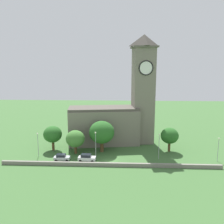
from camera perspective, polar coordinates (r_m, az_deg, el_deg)
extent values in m
plane|color=#3D6633|center=(78.44, 0.24, -7.64)|extent=(200.00, 200.00, 0.00)
cube|color=slate|center=(78.15, -1.99, -3.41)|extent=(23.42, 12.69, 11.27)
cube|color=#524C43|center=(76.89, -2.02, 0.92)|extent=(23.31, 11.92, 0.70)
cube|color=slate|center=(78.10, 7.39, 3.70)|extent=(7.41, 7.41, 30.53)
cube|color=#5B554B|center=(77.71, 7.68, 15.12)|extent=(8.60, 8.60, 0.50)
pyramid|color=#403C35|center=(77.89, 7.72, 16.63)|extent=(7.78, 7.78, 3.61)
cylinder|color=white|center=(74.24, 8.13, 10.40)|extent=(4.17, 0.70, 4.20)
torus|color=black|center=(74.24, 8.13, 10.40)|extent=(4.58, 1.01, 4.58)
cylinder|color=white|center=(78.30, 9.98, 10.36)|extent=(0.70, 4.17, 4.20)
torus|color=black|center=(78.30, 9.98, 10.36)|extent=(1.01, 4.58, 4.58)
cube|color=gray|center=(61.72, -0.51, -12.45)|extent=(55.81, 0.70, 0.96)
cube|color=silver|center=(66.44, -11.88, -10.71)|extent=(4.28, 1.95, 0.82)
cube|color=#1E232B|center=(66.22, -12.08, -10.11)|extent=(2.42, 1.66, 0.65)
cylinder|color=black|center=(67.11, -10.49, -10.80)|extent=(0.67, 0.35, 0.65)
cylinder|color=black|center=(65.50, -10.78, -11.37)|extent=(0.67, 0.35, 0.65)
cylinder|color=black|center=(67.70, -12.91, -10.71)|extent=(0.67, 0.35, 0.65)
cylinder|color=black|center=(66.10, -13.26, -11.26)|extent=(0.67, 0.35, 0.65)
cube|color=silver|center=(65.04, -6.01, -10.96)|extent=(4.73, 2.16, 0.88)
cube|color=#1E232B|center=(64.79, -6.22, -10.30)|extent=(2.68, 1.82, 0.70)
cylinder|color=black|center=(65.77, -4.45, -11.08)|extent=(0.72, 0.38, 0.70)
cylinder|color=black|center=(64.04, -4.77, -11.72)|extent=(0.72, 0.38, 0.70)
cylinder|color=black|center=(66.39, -7.18, -10.93)|extent=(0.72, 0.38, 0.70)
cylinder|color=black|center=(64.67, -7.57, -11.54)|extent=(0.72, 0.38, 0.70)
cylinder|color=#9EA0A5|center=(70.38, -17.25, -7.62)|extent=(0.14, 0.14, 6.34)
sphere|color=#F4EFCC|center=(69.41, -17.41, -4.97)|extent=(0.44, 0.44, 0.44)
cylinder|color=#9EA0A5|center=(65.25, -3.93, -8.19)|extent=(0.14, 0.14, 7.24)
sphere|color=#F4EFCC|center=(64.09, -3.97, -4.95)|extent=(0.44, 0.44, 0.44)
cylinder|color=#9EA0A5|center=(66.72, 11.15, -8.25)|extent=(0.14, 0.14, 6.58)
sphere|color=#F4EFCC|center=(65.67, 11.27, -5.35)|extent=(0.44, 0.44, 0.44)
cylinder|color=#9EA0A5|center=(69.75, 24.01, -8.38)|extent=(0.14, 0.14, 6.07)
sphere|color=#F4EFCC|center=(68.79, 24.22, -5.81)|extent=(0.44, 0.44, 0.44)
cylinder|color=brown|center=(73.52, 13.49, -8.05)|extent=(0.73, 0.73, 2.87)
ellipsoid|color=#286023|center=(72.51, 13.61, -5.52)|extent=(5.22, 5.22, 4.70)
cylinder|color=brown|center=(71.31, -2.44, -8.22)|extent=(1.03, 1.03, 3.18)
ellipsoid|color=#286023|center=(70.00, -2.47, -4.85)|extent=(7.37, 7.37, 6.64)
cylinder|color=brown|center=(74.73, -13.88, -7.75)|extent=(0.77, 0.77, 2.88)
ellipsoid|color=#286023|center=(73.70, -14.00, -5.17)|extent=(5.48, 5.48, 4.94)
cylinder|color=brown|center=(70.80, -8.69, -8.82)|extent=(0.76, 0.76, 2.39)
ellipsoid|color=#427A33|center=(69.78, -8.76, -6.32)|extent=(5.42, 5.42, 4.88)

